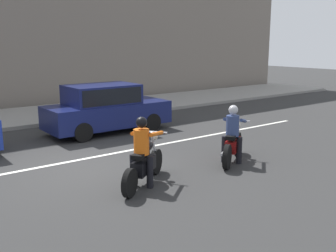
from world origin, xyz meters
name	(u,v)px	position (x,y,z in m)	size (l,w,h in m)	color
ground_plane	(94,168)	(0.00, 0.00, 0.00)	(80.00, 80.00, 0.00)	#2C2C2C
sidewalk_slab	(6,119)	(0.00, 8.00, 0.07)	(40.00, 4.40, 0.14)	gray
lane_marking_stripe	(86,158)	(0.22, 0.90, 0.00)	(18.00, 0.14, 0.01)	silver
motorcycle_with_rider_orange_stripe	(143,157)	(0.36, -1.77, 0.65)	(1.89, 1.36, 1.59)	black
motorcycle_with_rider_denim_blue	(233,138)	(3.26, -1.73, 0.64)	(1.83, 1.24, 1.56)	black
parked_sedan_navy	(106,108)	(2.26, 3.51, 0.88)	(4.40, 1.82, 1.72)	#11194C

